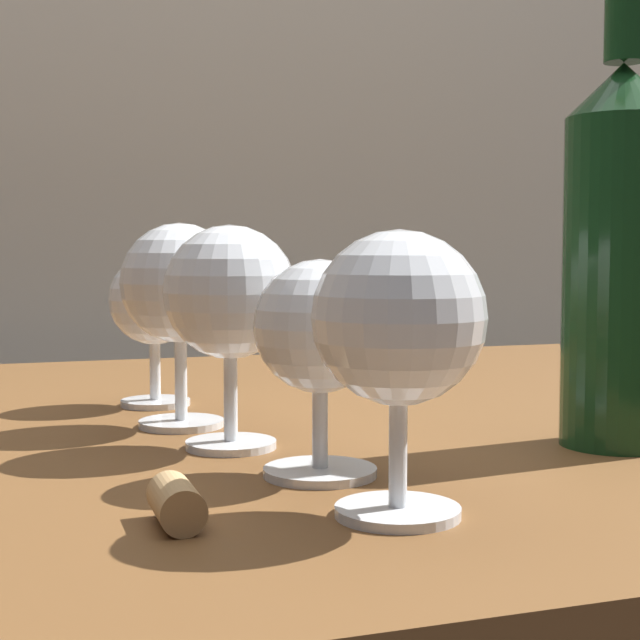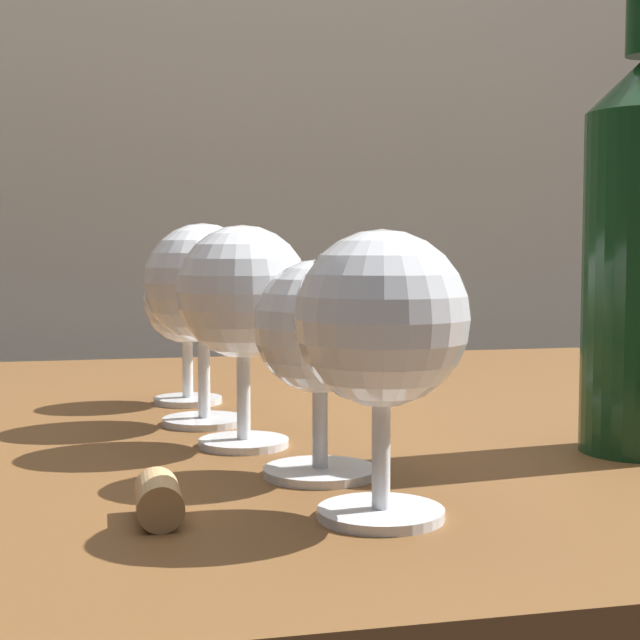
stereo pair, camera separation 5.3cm
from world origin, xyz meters
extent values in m
cube|color=brown|center=(0.00, 0.00, 0.76)|extent=(1.37, 0.84, 0.03)
cylinder|color=white|center=(-0.04, -0.29, 0.78)|extent=(0.06, 0.06, 0.00)
cylinder|color=white|center=(-0.04, -0.29, 0.81)|extent=(0.01, 0.01, 0.06)
sphere|color=white|center=(-0.04, -0.29, 0.87)|extent=(0.08, 0.08, 0.08)
ellipsoid|color=maroon|center=(-0.04, -0.29, 0.87)|extent=(0.07, 0.07, 0.04)
cylinder|color=white|center=(-0.05, -0.20, 0.78)|extent=(0.07, 0.07, 0.00)
cylinder|color=white|center=(-0.05, -0.20, 0.81)|extent=(0.01, 0.01, 0.06)
sphere|color=white|center=(-0.05, -0.20, 0.86)|extent=(0.08, 0.08, 0.08)
ellipsoid|color=beige|center=(-0.05, -0.20, 0.86)|extent=(0.07, 0.07, 0.03)
cylinder|color=white|center=(-0.09, -0.11, 0.78)|extent=(0.06, 0.06, 0.00)
cylinder|color=white|center=(-0.09, -0.11, 0.82)|extent=(0.01, 0.01, 0.07)
sphere|color=white|center=(-0.09, -0.11, 0.88)|extent=(0.09, 0.09, 0.09)
ellipsoid|color=#470A16|center=(-0.09, -0.11, 0.87)|extent=(0.08, 0.08, 0.03)
cylinder|color=white|center=(-0.10, -0.02, 0.78)|extent=(0.06, 0.06, 0.00)
cylinder|color=white|center=(-0.10, -0.02, 0.82)|extent=(0.01, 0.01, 0.07)
sphere|color=white|center=(-0.10, -0.02, 0.88)|extent=(0.09, 0.09, 0.09)
ellipsoid|color=#EACC66|center=(-0.10, -0.02, 0.89)|extent=(0.08, 0.08, 0.05)
cylinder|color=white|center=(-0.11, 0.08, 0.78)|extent=(0.06, 0.06, 0.00)
cylinder|color=white|center=(-0.11, 0.08, 0.81)|extent=(0.01, 0.01, 0.06)
sphere|color=white|center=(-0.11, 0.08, 0.86)|extent=(0.07, 0.07, 0.07)
ellipsoid|color=gold|center=(-0.11, 0.08, 0.86)|extent=(0.07, 0.07, 0.03)
cylinder|color=#143819|center=(0.16, -0.18, 0.88)|extent=(0.07, 0.07, 0.21)
cone|color=#143819|center=(0.16, -0.18, 1.01)|extent=(0.07, 0.07, 0.04)
cylinder|color=#143819|center=(0.16, -0.18, 1.06)|extent=(0.03, 0.03, 0.07)
cylinder|color=tan|center=(-0.15, -0.27, 0.79)|extent=(0.02, 0.04, 0.02)
camera|label=1|loc=(-0.22, -0.71, 0.91)|focal=53.17mm
camera|label=2|loc=(-0.17, -0.72, 0.91)|focal=53.17mm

